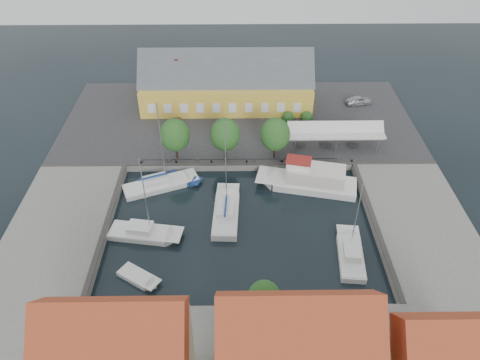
# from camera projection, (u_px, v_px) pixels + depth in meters

# --- Properties ---
(ground) EXTENTS (140.00, 140.00, 0.00)m
(ground) POSITION_uv_depth(u_px,v_px,m) (241.00, 219.00, 58.76)
(ground) COLOR black
(ground) RESTS_ON ground
(north_quay) EXTENTS (56.00, 26.00, 1.00)m
(north_quay) POSITION_uv_depth(u_px,v_px,m) (239.00, 121.00, 76.60)
(north_quay) COLOR #2D2D30
(north_quay) RESTS_ON ground
(west_quay) EXTENTS (12.00, 24.00, 1.00)m
(west_quay) POSITION_uv_depth(u_px,v_px,m) (60.00, 228.00, 56.66)
(west_quay) COLOR slate
(west_quay) RESTS_ON ground
(east_quay) EXTENTS (12.00, 24.00, 1.00)m
(east_quay) POSITION_uv_depth(u_px,v_px,m) (421.00, 225.00, 57.08)
(east_quay) COLOR slate
(east_quay) RESTS_ON ground
(quay_edge_fittings) EXTENTS (56.00, 24.72, 0.40)m
(quay_edge_fittings) POSITION_uv_depth(u_px,v_px,m) (240.00, 188.00, 61.85)
(quay_edge_fittings) COLOR #383533
(quay_edge_fittings) RESTS_ON north_quay
(warehouse) EXTENTS (28.56, 14.00, 9.55)m
(warehouse) POSITION_uv_depth(u_px,v_px,m) (223.00, 85.00, 78.39)
(warehouse) COLOR gold
(warehouse) RESTS_ON north_quay
(tent_canopy) EXTENTS (14.00, 4.00, 2.83)m
(tent_canopy) POSITION_uv_depth(u_px,v_px,m) (335.00, 132.00, 68.07)
(tent_canopy) COLOR silver
(tent_canopy) RESTS_ON north_quay
(quay_trees) EXTENTS (18.20, 4.20, 6.30)m
(quay_trees) POSITION_uv_depth(u_px,v_px,m) (225.00, 135.00, 65.21)
(quay_trees) COLOR black
(quay_trees) RESTS_ON north_quay
(car_silver) EXTENTS (4.68, 2.59, 1.51)m
(car_silver) POSITION_uv_depth(u_px,v_px,m) (359.00, 100.00, 79.63)
(car_silver) COLOR #B3B6BB
(car_silver) RESTS_ON north_quay
(car_red) EXTENTS (1.89, 4.33, 1.38)m
(car_red) POSITION_uv_depth(u_px,v_px,m) (177.00, 126.00, 73.16)
(car_red) COLOR #591414
(car_red) RESTS_ON north_quay
(center_sailboat) EXTENTS (3.49, 10.29, 13.72)m
(center_sailboat) POSITION_uv_depth(u_px,v_px,m) (226.00, 213.00, 59.06)
(center_sailboat) COLOR white
(center_sailboat) RESTS_ON ground
(trawler) EXTENTS (14.08, 6.87, 5.00)m
(trawler) POSITION_uv_depth(u_px,v_px,m) (310.00, 181.00, 63.23)
(trawler) COLOR white
(trawler) RESTS_ON ground
(east_boat_c) EXTENTS (3.51, 8.76, 10.90)m
(east_boat_c) POSITION_uv_depth(u_px,v_px,m) (350.00, 255.00, 53.51)
(east_boat_c) COLOR white
(east_boat_c) RESTS_ON ground
(west_boat_a) EXTENTS (10.49, 6.50, 13.36)m
(west_boat_a) POSITION_uv_depth(u_px,v_px,m) (159.00, 185.00, 63.63)
(west_boat_a) COLOR white
(west_boat_a) RESTS_ON ground
(west_boat_c) EXTENTS (9.24, 4.21, 12.00)m
(west_boat_c) POSITION_uv_depth(u_px,v_px,m) (144.00, 234.00, 56.24)
(west_boat_c) COLOR white
(west_boat_c) RESTS_ON ground
(launch_sw) EXTENTS (5.21, 4.31, 0.98)m
(launch_sw) POSITION_uv_depth(u_px,v_px,m) (139.00, 278.00, 51.06)
(launch_sw) COLOR white
(launch_sw) RESTS_ON ground
(launch_nw) EXTENTS (5.31, 3.80, 0.88)m
(launch_nw) POSITION_uv_depth(u_px,v_px,m) (184.00, 179.00, 64.97)
(launch_nw) COLOR navy
(launch_nw) RESTS_ON ground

